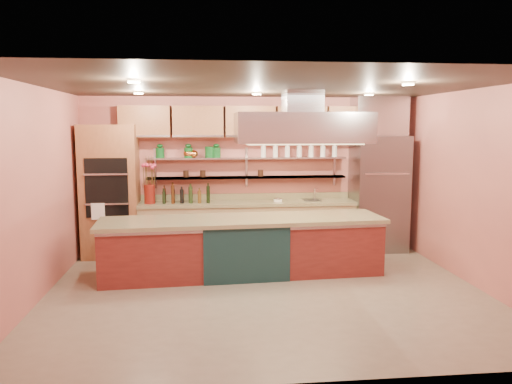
{
  "coord_description": "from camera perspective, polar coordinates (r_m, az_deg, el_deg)",
  "views": [
    {
      "loc": [
        -0.84,
        -6.62,
        2.28
      ],
      "look_at": [
        -0.03,
        1.0,
        1.26
      ],
      "focal_mm": 35.0,
      "sensor_mm": 36.0,
      "label": 1
    }
  ],
  "objects": [
    {
      "name": "ceiling_downlights",
      "position": [
        6.89,
        0.97,
        11.66
      ],
      "size": [
        4.0,
        2.8,
        0.02
      ],
      "primitive_type": "cube",
      "color": "#FFE5A5",
      "rests_on": "ceiling"
    },
    {
      "name": "bar_faucet",
      "position": [
        9.18,
        6.71,
        -0.23
      ],
      "size": [
        0.04,
        0.04,
        0.22
      ],
      "primitive_type": "cylinder",
      "rotation": [
        0.0,
        0.0,
        0.2
      ],
      "color": "white",
      "rests_on": "back_counter"
    },
    {
      "name": "upper_cabinets",
      "position": [
        8.98,
        -0.7,
        8.02
      ],
      "size": [
        4.6,
        0.36,
        0.55
      ],
      "primitive_type": "cube",
      "color": "#995B37",
      "rests_on": "wall_back"
    },
    {
      "name": "island",
      "position": [
        7.7,
        -1.51,
        -6.23
      ],
      "size": [
        4.27,
        1.17,
        0.88
      ],
      "primitive_type": "cube",
      "rotation": [
        0.0,
        0.0,
        0.06
      ],
      "color": "maroon",
      "rests_on": "floor"
    },
    {
      "name": "back_counter",
      "position": [
        9.04,
        -0.93,
        -4.01
      ],
      "size": [
        3.84,
        0.64,
        0.93
      ],
      "primitive_type": "cube",
      "color": "tan",
      "rests_on": "floor"
    },
    {
      "name": "wall_front",
      "position": [
        4.29,
        5.35,
        -4.26
      ],
      "size": [
        6.0,
        0.04,
        2.8
      ],
      "primitive_type": "cube",
      "color": "#C3685C",
      "rests_on": "floor"
    },
    {
      "name": "oven_stack",
      "position": [
        9.01,
        -16.3,
        0.07
      ],
      "size": [
        0.95,
        0.64,
        2.3
      ],
      "primitive_type": "cube",
      "color": "#995B37",
      "rests_on": "floor"
    },
    {
      "name": "kitchen_scale",
      "position": [
        8.96,
        2.5,
        -0.84
      ],
      "size": [
        0.16,
        0.14,
        0.08
      ],
      "primitive_type": "cube",
      "rotation": [
        0.0,
        0.0,
        -0.26
      ],
      "color": "white",
      "rests_on": "back_counter"
    },
    {
      "name": "wall_left",
      "position": [
        7.02,
        -23.95,
        -0.28
      ],
      "size": [
        0.04,
        5.0,
        2.8
      ],
      "primitive_type": "cube",
      "color": "#C3685C",
      "rests_on": "floor"
    },
    {
      "name": "floor",
      "position": [
        7.05,
        1.12,
        -11.37
      ],
      "size": [
        6.0,
        5.0,
        0.02
      ],
      "primitive_type": "cube",
      "color": "gray",
      "rests_on": "ground"
    },
    {
      "name": "green_canister",
      "position": [
        9.0,
        -5.32,
        4.57
      ],
      "size": [
        0.17,
        0.17,
        0.2
      ],
      "primitive_type": "cylinder",
      "rotation": [
        0.0,
        0.0,
        -0.06
      ],
      "color": "#0F491A",
      "rests_on": "wall_shelf_upper"
    },
    {
      "name": "ceiling",
      "position": [
        6.69,
        1.19,
        12.04
      ],
      "size": [
        6.0,
        5.0,
        0.02
      ],
      "primitive_type": "cube",
      "color": "black",
      "rests_on": "wall_back"
    },
    {
      "name": "wall_back",
      "position": [
        9.2,
        -0.8,
        2.08
      ],
      "size": [
        6.0,
        0.04,
        2.8
      ],
      "primitive_type": "cube",
      "color": "#C3685C",
      "rests_on": "floor"
    },
    {
      "name": "wall_shelf_upper",
      "position": [
        9.04,
        -1.04,
        3.9
      ],
      "size": [
        3.6,
        0.26,
        0.03
      ],
      "primitive_type": "cube",
      "color": "#AEB0B5",
      "rests_on": "wall_back"
    },
    {
      "name": "range_hood",
      "position": [
        7.61,
        5.27,
        7.32
      ],
      "size": [
        2.0,
        1.0,
        0.45
      ],
      "primitive_type": "cube",
      "color": "#AEB0B5",
      "rests_on": "ceiling"
    },
    {
      "name": "wall_right",
      "position": [
        7.7,
        23.9,
        0.37
      ],
      "size": [
        0.04,
        5.0,
        2.8
      ],
      "primitive_type": "cube",
      "color": "#C3685C",
      "rests_on": "floor"
    },
    {
      "name": "refrigerator",
      "position": [
        9.4,
        13.83,
        -0.17
      ],
      "size": [
        0.95,
        0.72,
        2.1
      ],
      "primitive_type": "cube",
      "color": "slate",
      "rests_on": "floor"
    },
    {
      "name": "copper_kettle",
      "position": [
        9.0,
        -7.18,
        4.35
      ],
      "size": [
        0.19,
        0.19,
        0.14
      ],
      "primitive_type": "ellipsoid",
      "rotation": [
        0.0,
        0.0,
        0.1
      ],
      "color": "#CA6D2E",
      "rests_on": "wall_shelf_upper"
    },
    {
      "name": "oil_bottle_cluster",
      "position": [
        8.85,
        -7.98,
        -0.33
      ],
      "size": [
        0.92,
        0.5,
        0.29
      ],
      "primitive_type": "cube",
      "rotation": [
        0.0,
        0.0,
        0.29
      ],
      "color": "black",
      "rests_on": "back_counter"
    },
    {
      "name": "flower_vase",
      "position": [
        8.9,
        -12.06,
        -0.23
      ],
      "size": [
        0.25,
        0.25,
        0.33
      ],
      "primitive_type": "cylinder",
      "rotation": [
        0.0,
        0.0,
        -0.42
      ],
      "color": "maroon",
      "rests_on": "back_counter"
    },
    {
      "name": "wall_shelf_lower",
      "position": [
        9.07,
        -1.04,
        1.69
      ],
      "size": [
        3.6,
        0.26,
        0.03
      ],
      "primitive_type": "cube",
      "color": "#AEB0B5",
      "rests_on": "wall_back"
    }
  ]
}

